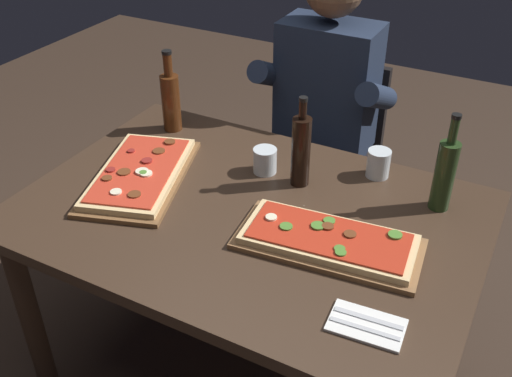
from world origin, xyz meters
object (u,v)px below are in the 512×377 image
pizza_rectangular_left (140,174)px  oil_bottle_amber (301,150)px  wine_bottle_dark (171,100)px  diner_chair (329,153)px  dining_table (249,234)px  seated_diner (322,111)px  pizza_rectangular_front (329,241)px  vinegar_bottle_green (445,173)px  tumbler_far_side (265,162)px  tumbler_near_camera (378,165)px

pizza_rectangular_left → oil_bottle_amber: size_ratio=1.84×
wine_bottle_dark → diner_chair: 0.78m
dining_table → wine_bottle_dark: wine_bottle_dark is taller
seated_diner → pizza_rectangular_front: bearing=-66.1°
vinegar_bottle_green → seated_diner: 0.74m
tumbler_far_side → oil_bottle_amber: bearing=-4.4°
pizza_rectangular_front → pizza_rectangular_left: bearing=177.1°
seated_diner → dining_table: bearing=-85.0°
dining_table → pizza_rectangular_left: pizza_rectangular_left is taller
oil_bottle_amber → vinegar_bottle_green: bearing=10.1°
pizza_rectangular_front → tumbler_near_camera: bearing=89.7°
oil_bottle_amber → wine_bottle_dark: bearing=168.4°
oil_bottle_amber → dining_table: bearing=-109.5°
pizza_rectangular_front → pizza_rectangular_left: size_ratio=0.96×
pizza_rectangular_left → oil_bottle_amber: (0.48, 0.23, 0.11)m
vinegar_bottle_green → tumbler_far_side: size_ratio=3.69×
tumbler_near_camera → seated_diner: size_ratio=0.07×
tumbler_near_camera → seated_diner: bearing=134.2°
dining_table → tumbler_far_side: tumbler_far_side is taller
wine_bottle_dark → oil_bottle_amber: size_ratio=1.01×
pizza_rectangular_left → vinegar_bottle_green: bearing=18.4°
dining_table → diner_chair: size_ratio=1.61×
tumbler_near_camera → tumbler_far_side: size_ratio=1.10×
wine_bottle_dark → tumbler_far_side: size_ratio=3.61×
dining_table → diner_chair: diner_chair is taller
tumbler_far_side → seated_diner: size_ratio=0.06×
pizza_rectangular_front → pizza_rectangular_left: same height
oil_bottle_amber → diner_chair: 0.76m
wine_bottle_dark → tumbler_near_camera: (0.79, 0.04, -0.08)m
dining_table → oil_bottle_amber: (0.08, 0.21, 0.22)m
oil_bottle_amber → tumbler_near_camera: bearing=37.7°
diner_chair → seated_diner: seated_diner is taller
wine_bottle_dark → vinegar_bottle_green: (1.02, -0.04, 0.00)m
wine_bottle_dark → seated_diner: bearing=42.3°
pizza_rectangular_left → diner_chair: size_ratio=0.65×
wine_bottle_dark → diner_chair: wine_bottle_dark is taller
pizza_rectangular_front → wine_bottle_dark: 0.88m
pizza_rectangular_front → vinegar_bottle_green: vinegar_bottle_green is taller
wine_bottle_dark → vinegar_bottle_green: 1.02m
wine_bottle_dark → tumbler_near_camera: size_ratio=3.28×
pizza_rectangular_front → seated_diner: (-0.35, 0.78, -0.02)m
wine_bottle_dark → tumbler_near_camera: wine_bottle_dark is taller
dining_table → seated_diner: bearing=95.0°
pizza_rectangular_front → oil_bottle_amber: size_ratio=1.76×
oil_bottle_amber → tumbler_far_side: size_ratio=3.57×
pizza_rectangular_left → tumbler_far_side: size_ratio=6.56×
pizza_rectangular_front → vinegar_bottle_green: bearing=56.1°
pizza_rectangular_left → seated_diner: size_ratio=0.42×
dining_table → wine_bottle_dark: bearing=146.8°
seated_diner → tumbler_far_side: bearing=-89.3°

